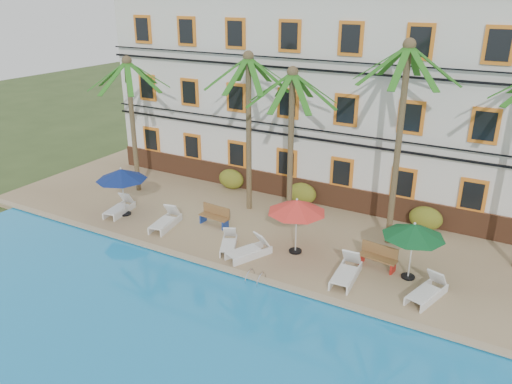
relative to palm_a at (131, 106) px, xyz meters
The scene contains 24 objects.
ground 11.00m from the palm_a, 23.51° to the right, with size 100.00×100.00×0.00m, color #384C23.
pool_deck 10.27m from the palm_a, ahead, with size 30.00×12.00×0.25m, color tan.
swimming_pool 14.96m from the palm_a, 50.43° to the right, with size 26.00×12.00×0.20m, color #1C8ED5.
pool_coping 11.23m from the palm_a, 28.13° to the right, with size 30.00×0.35×0.06m, color tan.
hotel_building 10.88m from the palm_a, 33.83° to the left, with size 25.40×6.44×10.22m.
palm_a is the anchor object (origin of this frame).
palm_b 6.63m from the palm_a, ahead, with size 4.13×4.13×7.70m.
palm_c 8.97m from the palm_a, ahead, with size 4.13×4.13×7.22m.
palm_d 13.70m from the palm_a, ahead, with size 4.13×4.13×8.55m.
shrub_left 6.54m from the palm_a, 31.60° to the left, with size 1.50×0.90×1.10m, color #245317.
shrub_mid 9.92m from the palm_a, 17.21° to the left, with size 1.50×0.90×1.10m, color #245317.
shrub_right 15.57m from the palm_a, 10.24° to the left, with size 1.50×0.90×1.10m, color #245317.
umbrella_blue 4.18m from the palm_a, 59.45° to the right, with size 2.43×2.43×2.43m.
umbrella_red 11.06m from the palm_a, 11.71° to the right, with size 2.43×2.43×2.43m.
umbrella_green 15.50m from the palm_a, ahead, with size 2.33×2.33×2.33m.
lounger_a 5.36m from the palm_a, 64.83° to the right, with size 0.98×1.97×0.89m.
lounger_b 6.77m from the palm_a, 34.47° to the right, with size 1.01×2.06×0.93m.
lounger_c 9.65m from the palm_a, 22.52° to the right, with size 1.28×1.77×0.79m.
lounger_d 10.62m from the palm_a, 20.89° to the right, with size 1.44×2.05×0.91m.
lounger_e 14.17m from the palm_a, 13.60° to the right, with size 0.87×2.10×0.97m.
lounger_f 16.90m from the palm_a, 10.49° to the right, with size 1.21×2.04×0.91m.
bench_left 7.61m from the palm_a, 14.94° to the right, with size 1.53×0.58×0.93m.
bench_right 14.61m from the palm_a, ahead, with size 1.54×0.65×0.93m.
pool_ladder 12.22m from the palm_a, 25.85° to the right, with size 0.54×0.74×0.74m.
Camera 1 is at (9.12, -15.14, 10.38)m, focal length 35.00 mm.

